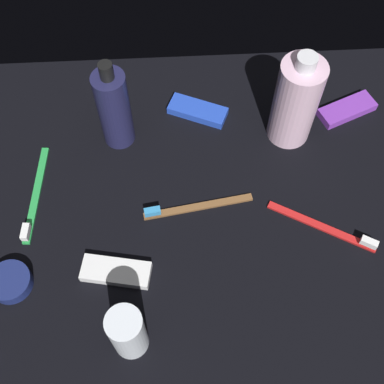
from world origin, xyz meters
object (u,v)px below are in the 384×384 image
object	(u,v)px
lotion_bottle	(114,109)
bodywash_bottle	(296,102)
toothbrush_green	(35,199)
snack_bar_white	(116,272)
deodorant_stick	(128,333)
cream_tin_right	(10,282)
snack_bar_purple	(347,110)
toothbrush_brown	(192,207)
toothbrush_red	(328,228)
snack_bar_blue	(198,111)

from	to	relation	value
lotion_bottle	bodywash_bottle	bearing A→B (deg)	178.84
toothbrush_green	snack_bar_white	size ratio (longest dim) A/B	1.73
bodywash_bottle	lotion_bottle	bearing A→B (deg)	-1.16
deodorant_stick	cream_tin_right	bearing A→B (deg)	-27.90
snack_bar_purple	toothbrush_brown	bearing A→B (deg)	9.19
deodorant_stick	cream_tin_right	world-z (taller)	deodorant_stick
cream_tin_right	lotion_bottle	bearing A→B (deg)	-121.01
deodorant_stick	toothbrush_green	bearing A→B (deg)	-56.20
bodywash_bottle	deodorant_stick	bearing A→B (deg)	52.06
toothbrush_green	cream_tin_right	size ratio (longest dim) A/B	2.83
toothbrush_green	snack_bar_purple	bearing A→B (deg)	-164.39
deodorant_stick	toothbrush_red	xyz separation A→B (cm)	(-31.05, -15.86, -4.79)
snack_bar_white	snack_bar_blue	xyz separation A→B (cm)	(-14.15, -29.83, 0.00)
lotion_bottle	snack_bar_white	world-z (taller)	lotion_bottle
snack_bar_white	snack_bar_blue	bearing A→B (deg)	-104.47
toothbrush_brown	lotion_bottle	bearing A→B (deg)	-51.58
snack_bar_blue	toothbrush_red	bearing A→B (deg)	151.89
deodorant_stick	toothbrush_green	xyz separation A→B (cm)	(15.91, -23.76, -4.79)
bodywash_bottle	deodorant_stick	distance (cm)	44.73
deodorant_stick	snack_bar_blue	world-z (taller)	deodorant_stick
toothbrush_red	snack_bar_white	world-z (taller)	toothbrush_red
lotion_bottle	cream_tin_right	bearing A→B (deg)	58.99
toothbrush_brown	snack_bar_blue	world-z (taller)	toothbrush_brown
lotion_bottle	snack_bar_white	size ratio (longest dim) A/B	1.74
snack_bar_white	snack_bar_blue	size ratio (longest dim) A/B	1.00
deodorant_stick	snack_bar_white	bearing A→B (deg)	-77.25
snack_bar_white	cream_tin_right	world-z (taller)	cream_tin_right
toothbrush_red	toothbrush_green	xyz separation A→B (cm)	(46.95, -7.90, 0.00)
snack_bar_blue	snack_bar_purple	world-z (taller)	same
lotion_bottle	snack_bar_purple	distance (cm)	41.68
snack_bar_white	snack_bar_blue	distance (cm)	33.02
toothbrush_red	snack_bar_purple	size ratio (longest dim) A/B	1.56
snack_bar_blue	snack_bar_purple	size ratio (longest dim) A/B	1.00
deodorant_stick	toothbrush_green	size ratio (longest dim) A/B	0.60
cream_tin_right	toothbrush_green	bearing A→B (deg)	-98.36
snack_bar_blue	bodywash_bottle	bearing A→B (deg)	-174.26
lotion_bottle	snack_bar_blue	world-z (taller)	lotion_bottle
toothbrush_red	snack_bar_blue	bearing A→B (deg)	-51.70
toothbrush_green	toothbrush_brown	bearing A→B (deg)	173.51
deodorant_stick	snack_bar_blue	bearing A→B (deg)	-106.34
lotion_bottle	deodorant_stick	distance (cm)	35.95
bodywash_bottle	snack_bar_white	size ratio (longest dim) A/B	1.78
lotion_bottle	snack_bar_purple	size ratio (longest dim) A/B	1.74
toothbrush_green	snack_bar_white	distance (cm)	19.03
toothbrush_green	cream_tin_right	xyz separation A→B (cm)	(2.09, 14.23, 0.43)
toothbrush_green	cream_tin_right	bearing A→B (deg)	81.64
toothbrush_red	toothbrush_green	bearing A→B (deg)	-9.55
toothbrush_red	toothbrush_green	distance (cm)	47.61
snack_bar_white	cream_tin_right	size ratio (longest dim) A/B	1.63
lotion_bottle	snack_bar_purple	bearing A→B (deg)	-175.49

